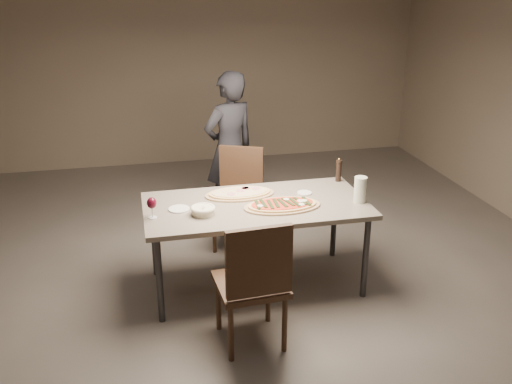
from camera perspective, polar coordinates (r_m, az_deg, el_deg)
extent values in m
plane|color=#5A534D|center=(4.94, 0.00, -9.22)|extent=(7.00, 7.00, 0.00)
plane|color=gray|center=(7.78, -5.79, 13.07)|extent=(6.00, 0.00, 6.00)
cube|color=slate|center=(4.61, 0.00, -1.39)|extent=(1.80, 0.90, 0.04)
cylinder|color=#333335|center=(4.35, -9.62, -8.70)|extent=(0.05, 0.05, 0.71)
cylinder|color=#333335|center=(4.69, 10.90, -6.46)|extent=(0.05, 0.05, 0.71)
cylinder|color=#333335|center=(5.01, -10.16, -4.51)|extent=(0.05, 0.05, 0.71)
cylinder|color=#333335|center=(5.30, 7.81, -2.85)|extent=(0.05, 0.05, 0.71)
ellipsoid|color=white|center=(4.60, 3.04, -0.69)|extent=(0.05, 0.05, 0.01)
ellipsoid|color=white|center=(4.57, 4.44, -0.83)|extent=(0.05, 0.05, 0.01)
ellipsoid|color=white|center=(4.46, 0.40, -1.35)|extent=(0.05, 0.05, 0.01)
ellipsoid|color=white|center=(4.56, 4.52, -0.88)|extent=(0.05, 0.05, 0.01)
ellipsoid|color=white|center=(4.58, 4.87, -0.81)|extent=(0.05, 0.05, 0.01)
ellipsoid|color=white|center=(4.50, 4.57, -1.20)|extent=(0.05, 0.05, 0.01)
cube|color=#223315|center=(4.49, 0.16, -1.26)|extent=(0.04, 0.18, 0.01)
cube|color=#223315|center=(4.51, 0.75, -1.15)|extent=(0.03, 0.18, 0.01)
cube|color=#223315|center=(4.49, 1.45, -1.24)|extent=(0.03, 0.18, 0.01)
cube|color=#223315|center=(4.52, 2.02, -1.12)|extent=(0.03, 0.18, 0.01)
cube|color=#223315|center=(4.52, 2.65, -1.09)|extent=(0.05, 0.18, 0.01)
cube|color=#223315|center=(4.54, 3.23, -1.00)|extent=(0.08, 0.18, 0.01)
cube|color=#223315|center=(4.54, 3.89, -1.02)|extent=(0.05, 0.18, 0.01)
cube|color=#223315|center=(4.57, 4.44, -0.90)|extent=(0.08, 0.18, 0.01)
cube|color=#223315|center=(4.58, 5.06, -0.88)|extent=(0.03, 0.18, 0.01)
cylinder|color=#DB8687|center=(4.78, -1.57, 0.16)|extent=(0.07, 0.07, 0.00)
cylinder|color=#DB8687|center=(4.83, -1.12, 0.42)|extent=(0.07, 0.07, 0.00)
cylinder|color=#DB8687|center=(4.82, -0.04, 0.38)|extent=(0.07, 0.07, 0.00)
cylinder|color=#DB8687|center=(4.71, -2.49, -0.18)|extent=(0.07, 0.07, 0.00)
cylinder|color=#DB8687|center=(4.82, -1.02, 0.38)|extent=(0.07, 0.07, 0.00)
cylinder|color=beige|center=(4.40, -5.32, -1.90)|extent=(0.16, 0.16, 0.06)
torus|color=beige|center=(4.39, -5.33, -1.63)|extent=(0.19, 0.19, 0.03)
cube|color=#9B6F3F|center=(4.40, -5.04, -1.71)|extent=(0.05, 0.04, 0.04)
cube|color=#9B6F3F|center=(4.41, -5.51, -1.65)|extent=(0.06, 0.06, 0.04)
cube|color=#9B6F3F|center=(4.38, -5.44, -1.85)|extent=(0.06, 0.06, 0.04)
cylinder|color=white|center=(4.81, 4.87, -0.11)|extent=(0.12, 0.12, 0.01)
cylinder|color=#959F3A|center=(4.81, 4.87, -0.07)|extent=(0.08, 0.08, 0.00)
cylinder|color=black|center=(4.67, 10.45, -0.18)|extent=(0.04, 0.04, 0.15)
cylinder|color=black|center=(4.64, 10.52, 0.82)|extent=(0.05, 0.05, 0.02)
sphere|color=gold|center=(4.63, 10.54, 1.03)|extent=(0.02, 0.02, 0.02)
cylinder|color=black|center=(5.11, 8.25, 2.01)|extent=(0.05, 0.05, 0.17)
cylinder|color=black|center=(5.08, 8.31, 3.05)|extent=(0.06, 0.06, 0.02)
sphere|color=gold|center=(5.07, 8.32, 3.27)|extent=(0.02, 0.02, 0.02)
cylinder|color=silver|center=(4.67, 10.39, 0.24)|extent=(0.10, 0.10, 0.21)
cylinder|color=silver|center=(4.41, -10.29, -2.52)|extent=(0.06, 0.06, 0.01)
cylinder|color=silver|center=(4.39, -10.32, -2.02)|extent=(0.01, 0.01, 0.08)
ellipsoid|color=#480A19|center=(4.36, -10.39, -1.09)|extent=(0.07, 0.07, 0.09)
cylinder|color=white|center=(4.52, -7.70, -1.70)|extent=(0.17, 0.17, 0.01)
cube|color=#3D2719|center=(4.04, -0.56, -9.23)|extent=(0.50, 0.50, 0.04)
cylinder|color=#3D2719|center=(3.97, -2.52, -13.94)|extent=(0.04, 0.04, 0.44)
cylinder|color=#3D2719|center=(4.06, 2.88, -13.06)|extent=(0.04, 0.04, 0.44)
cylinder|color=#3D2719|center=(4.29, -3.77, -11.07)|extent=(0.04, 0.04, 0.44)
cylinder|color=#3D2719|center=(4.37, 1.22, -10.34)|extent=(0.04, 0.04, 0.44)
cube|color=#3D2719|center=(3.72, 0.32, -7.02)|extent=(0.45, 0.07, 0.49)
cube|color=#3D2719|center=(5.41, -1.89, -1.20)|extent=(0.59, 0.59, 0.04)
cylinder|color=#3D2719|center=(5.63, 0.35, -2.77)|extent=(0.04, 0.04, 0.42)
cylinder|color=#3D2719|center=(5.70, -3.27, -2.49)|extent=(0.04, 0.04, 0.42)
cylinder|color=#3D2719|center=(5.31, -0.35, -4.36)|extent=(0.04, 0.04, 0.42)
cylinder|color=#3D2719|center=(5.38, -4.18, -4.04)|extent=(0.04, 0.04, 0.42)
cube|color=#3D2719|center=(5.50, -1.48, 2.24)|extent=(0.41, 0.20, 0.47)
imported|color=black|center=(5.84, -2.66, 4.30)|extent=(0.69, 0.59, 1.60)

